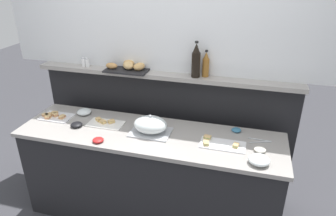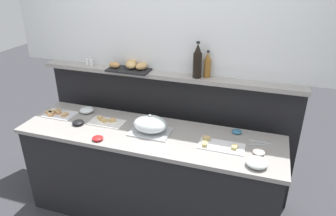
# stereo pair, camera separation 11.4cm
# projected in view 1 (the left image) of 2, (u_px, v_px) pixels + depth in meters

# --- Properties ---
(ground_plane) EXTENTS (12.00, 12.00, 0.00)m
(ground_plane) POSITION_uv_depth(u_px,v_px,m) (168.00, 175.00, 3.51)
(ground_plane) COLOR #38383D
(buffet_counter) EXTENTS (2.26, 0.63, 0.88)m
(buffet_counter) POSITION_uv_depth(u_px,v_px,m) (150.00, 175.00, 2.80)
(buffet_counter) COLOR black
(buffet_counter) RESTS_ON ground_plane
(back_ledge_unit) EXTENTS (2.47, 0.22, 1.28)m
(back_ledge_unit) POSITION_uv_depth(u_px,v_px,m) (165.00, 128.00, 3.13)
(back_ledge_unit) COLOR black
(back_ledge_unit) RESTS_ON ground_plane
(sandwich_platter_front) EXTENTS (0.32, 0.17, 0.04)m
(sandwich_platter_front) POSITION_uv_depth(u_px,v_px,m) (105.00, 123.00, 2.75)
(sandwich_platter_front) COLOR white
(sandwich_platter_front) RESTS_ON buffet_counter
(sandwich_platter_side) EXTENTS (0.36, 0.17, 0.04)m
(sandwich_platter_side) POSITION_uv_depth(u_px,v_px,m) (221.00, 144.00, 2.43)
(sandwich_platter_side) COLOR white
(sandwich_platter_side) RESTS_ON buffet_counter
(sandwich_platter_rear) EXTENTS (0.29, 0.19, 0.04)m
(sandwich_platter_rear) POSITION_uv_depth(u_px,v_px,m) (55.00, 116.00, 2.87)
(sandwich_platter_rear) COLOR silver
(sandwich_platter_rear) RESTS_ON buffet_counter
(serving_cloche) EXTENTS (0.34, 0.24, 0.17)m
(serving_cloche) POSITION_uv_depth(u_px,v_px,m) (150.00, 125.00, 2.58)
(serving_cloche) COLOR #B7BABF
(serving_cloche) RESTS_ON buffet_counter
(glass_bowl_large) EXTENTS (0.15, 0.15, 0.06)m
(glass_bowl_large) POSITION_uv_depth(u_px,v_px,m) (259.00, 160.00, 2.20)
(glass_bowl_large) COLOR silver
(glass_bowl_large) RESTS_ON buffet_counter
(glass_bowl_medium) EXTENTS (0.13, 0.13, 0.05)m
(glass_bowl_medium) POSITION_uv_depth(u_px,v_px,m) (84.00, 112.00, 2.92)
(glass_bowl_medium) COLOR silver
(glass_bowl_medium) RESTS_ON buffet_counter
(condiment_bowl_cream) EXTENTS (0.08, 0.08, 0.03)m
(condiment_bowl_cream) POSITION_uv_depth(u_px,v_px,m) (236.00, 130.00, 2.63)
(condiment_bowl_cream) COLOR teal
(condiment_bowl_cream) RESTS_ON buffet_counter
(condiment_bowl_dark) EXTENTS (0.09, 0.09, 0.03)m
(condiment_bowl_dark) POSITION_uv_depth(u_px,v_px,m) (260.00, 150.00, 2.35)
(condiment_bowl_dark) COLOR silver
(condiment_bowl_dark) RESTS_ON buffet_counter
(condiment_bowl_teal) EXTENTS (0.09, 0.09, 0.03)m
(condiment_bowl_teal) POSITION_uv_depth(u_px,v_px,m) (98.00, 140.00, 2.48)
(condiment_bowl_teal) COLOR red
(condiment_bowl_teal) RESTS_ON buffet_counter
(condiment_bowl_red) EXTENTS (0.10, 0.10, 0.04)m
(condiment_bowl_red) POSITION_uv_depth(u_px,v_px,m) (76.00, 125.00, 2.71)
(condiment_bowl_red) COLOR black
(condiment_bowl_red) RESTS_ON buffet_counter
(serving_tongs) EXTENTS (0.19, 0.08, 0.01)m
(serving_tongs) POSITION_uv_depth(u_px,v_px,m) (261.00, 141.00, 2.49)
(serving_tongs) COLOR #B7BABF
(serving_tongs) RESTS_ON buffet_counter
(vinegar_bottle_amber) EXTENTS (0.06, 0.06, 0.24)m
(vinegar_bottle_amber) POSITION_uv_depth(u_px,v_px,m) (206.00, 65.00, 2.68)
(vinegar_bottle_amber) COLOR #8E5B23
(vinegar_bottle_amber) RESTS_ON back_ledge_unit
(wine_bottle_dark) EXTENTS (0.08, 0.08, 0.32)m
(wine_bottle_dark) POSITION_uv_depth(u_px,v_px,m) (196.00, 61.00, 2.65)
(wine_bottle_dark) COLOR black
(wine_bottle_dark) RESTS_ON back_ledge_unit
(salt_shaker) EXTENTS (0.03, 0.03, 0.09)m
(salt_shaker) POSITION_uv_depth(u_px,v_px,m) (83.00, 62.00, 2.97)
(salt_shaker) COLOR white
(salt_shaker) RESTS_ON back_ledge_unit
(pepper_shaker) EXTENTS (0.03, 0.03, 0.09)m
(pepper_shaker) POSITION_uv_depth(u_px,v_px,m) (87.00, 62.00, 2.96)
(pepper_shaker) COLOR white
(pepper_shaker) RESTS_ON back_ledge_unit
(bread_basket) EXTENTS (0.41, 0.29, 0.08)m
(bread_basket) POSITION_uv_depth(u_px,v_px,m) (128.00, 66.00, 2.88)
(bread_basket) COLOR black
(bread_basket) RESTS_ON back_ledge_unit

